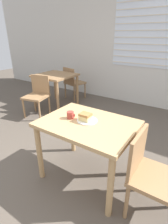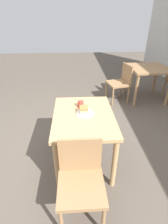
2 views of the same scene
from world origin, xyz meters
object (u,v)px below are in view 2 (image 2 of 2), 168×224
object	(u,v)px
dining_table_near	(84,123)
cake_slice	(84,110)
plate	(85,113)
dining_table_far	(148,73)
coffee_mug	(81,104)
chair_near_window	(81,179)
chair_far_corner	(121,81)

from	to	relation	value
dining_table_near	cake_slice	bearing A→B (deg)	170.16
plate	cake_slice	world-z (taller)	cake_slice
dining_table_far	coffee_mug	xyz separation A→B (m)	(1.65, -1.56, 0.14)
dining_table_near	plate	xyz separation A→B (m)	(-0.02, 0.02, 0.12)
dining_table_near	plate	size ratio (longest dim) A/B	4.52
plate	dining_table_far	bearing A→B (deg)	140.48
dining_table_near	chair_near_window	world-z (taller)	chair_near_window
plate	coffee_mug	bearing A→B (deg)	-165.89
plate	cake_slice	size ratio (longest dim) A/B	1.86
dining_table_near	chair_near_window	xyz separation A→B (m)	(0.70, -0.07, -0.16)
chair_near_window	dining_table_far	bearing A→B (deg)	57.89
chair_near_window	dining_table_near	bearing A→B (deg)	84.55
dining_table_far	plate	distance (m)	2.38
dining_table_near	dining_table_far	world-z (taller)	dining_table_far
dining_table_near	plate	world-z (taller)	plate
cake_slice	chair_far_corner	bearing A→B (deg)	152.60
cake_slice	coffee_mug	world-z (taller)	cake_slice
cake_slice	coffee_mug	bearing A→B (deg)	-169.67
dining_table_far	chair_far_corner	world-z (taller)	chair_far_corner
dining_table_near	chair_near_window	size ratio (longest dim) A/B	1.20
dining_table_near	chair_far_corner	xyz separation A→B (m)	(-1.80, 0.92, -0.16)
dining_table_far	cake_slice	bearing A→B (deg)	-39.99
dining_table_near	chair_far_corner	world-z (taller)	chair_far_corner
chair_near_window	chair_far_corner	xyz separation A→B (m)	(-2.50, 0.99, 0.00)
coffee_mug	plate	bearing A→B (deg)	14.11
dining_table_far	plate	xyz separation A→B (m)	(1.84, -1.52, 0.11)
dining_table_far	chair_far_corner	size ratio (longest dim) A/B	1.00
dining_table_far	dining_table_near	bearing A→B (deg)	-39.62
chair_near_window	cake_slice	bearing A→B (deg)	84.36
chair_near_window	coffee_mug	world-z (taller)	chair_near_window
dining_table_far	chair_near_window	size ratio (longest dim) A/B	1.00
dining_table_near	coffee_mug	world-z (taller)	coffee_mug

